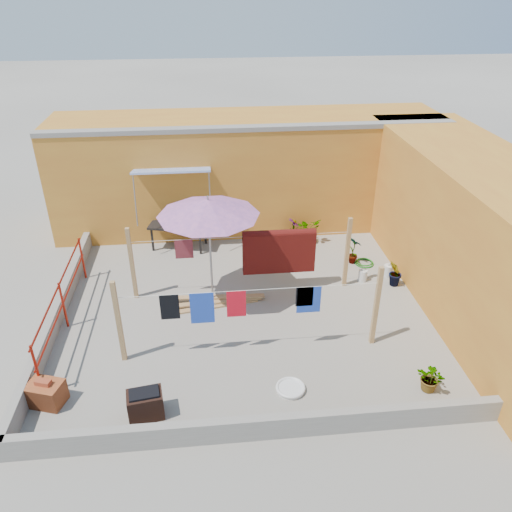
% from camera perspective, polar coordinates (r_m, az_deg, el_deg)
% --- Properties ---
extents(ground, '(80.00, 80.00, 0.00)m').
position_cam_1_polar(ground, '(11.35, -1.27, -6.19)').
color(ground, '#9E998E').
rests_on(ground, ground).
extents(wall_back, '(11.00, 3.27, 3.21)m').
position_cam_1_polar(wall_back, '(14.82, -0.94, 9.68)').
color(wall_back, '#C6842B').
rests_on(wall_back, ground).
extents(wall_right, '(2.40, 9.00, 3.20)m').
position_cam_1_polar(wall_right, '(12.03, 24.17, 2.07)').
color(wall_right, '#C6842B').
rests_on(wall_right, ground).
extents(parapet_front, '(8.30, 0.16, 0.44)m').
position_cam_1_polar(parapet_front, '(8.54, 0.84, -18.98)').
color(parapet_front, gray).
rests_on(parapet_front, ground).
extents(parapet_left, '(0.16, 7.30, 0.44)m').
position_cam_1_polar(parapet_left, '(11.70, -21.74, -6.08)').
color(parapet_left, gray).
rests_on(parapet_left, ground).
extents(red_railing, '(0.05, 4.20, 1.10)m').
position_cam_1_polar(red_railing, '(11.21, -21.30, -4.55)').
color(red_railing, maroon).
rests_on(red_railing, ground).
extents(clothesline_rig, '(5.09, 2.35, 1.80)m').
position_cam_1_polar(clothesline_rig, '(11.34, 1.90, -0.25)').
color(clothesline_rig, tan).
rests_on(clothesline_rig, ground).
extents(patio_umbrella, '(2.77, 2.77, 2.64)m').
position_cam_1_polar(patio_umbrella, '(10.51, -5.49, 5.47)').
color(patio_umbrella, gray).
rests_on(patio_umbrella, ground).
extents(outdoor_table, '(1.67, 1.11, 0.72)m').
position_cam_1_polar(outdoor_table, '(13.79, -8.86, 3.41)').
color(outdoor_table, black).
rests_on(outdoor_table, ground).
extents(brick_stack, '(0.70, 0.60, 0.52)m').
position_cam_1_polar(brick_stack, '(9.77, -22.87, -14.25)').
color(brick_stack, '#9D4824').
rests_on(brick_stack, ground).
extents(lumber_pile, '(2.21, 0.61, 0.13)m').
position_cam_1_polar(lumber_pile, '(11.54, -4.47, -5.22)').
color(lumber_pile, tan).
rests_on(lumber_pile, ground).
extents(brazier, '(0.65, 0.48, 0.53)m').
position_cam_1_polar(brazier, '(9.02, -12.51, -16.20)').
color(brazier, black).
rests_on(brazier, ground).
extents(white_basin, '(0.55, 0.55, 0.09)m').
position_cam_1_polar(white_basin, '(9.41, 3.96, -14.84)').
color(white_basin, silver).
rests_on(white_basin, ground).
extents(water_jug_a, '(0.23, 0.23, 0.36)m').
position_cam_1_polar(water_jug_a, '(12.92, 14.88, -1.63)').
color(water_jug_a, silver).
rests_on(water_jug_a, ground).
extents(water_jug_b, '(0.22, 0.22, 0.34)m').
position_cam_1_polar(water_jug_b, '(12.59, 12.09, -2.18)').
color(water_jug_b, silver).
rests_on(water_jug_b, ground).
extents(green_hose, '(0.50, 0.50, 0.07)m').
position_cam_1_polar(green_hose, '(13.39, 12.28, -0.75)').
color(green_hose, '#1A6917').
rests_on(green_hose, ground).
extents(plant_back_a, '(0.84, 0.79, 0.74)m').
position_cam_1_polar(plant_back_a, '(14.08, 5.90, 2.94)').
color(plant_back_a, '#245618').
rests_on(plant_back_a, ground).
extents(plant_back_b, '(0.43, 0.43, 0.70)m').
position_cam_1_polar(plant_back_b, '(14.09, 4.32, 2.95)').
color(plant_back_b, '#245618').
rests_on(plant_back_b, ground).
extents(plant_right_a, '(0.46, 0.50, 0.78)m').
position_cam_1_polar(plant_right_a, '(13.20, 11.10, 0.69)').
color(plant_right_a, '#245618').
rests_on(plant_right_a, ground).
extents(plant_right_b, '(0.41, 0.46, 0.70)m').
position_cam_1_polar(plant_right_b, '(12.47, 15.66, -1.94)').
color(plant_right_b, '#245618').
rests_on(plant_right_b, ground).
extents(plant_right_c, '(0.66, 0.65, 0.55)m').
position_cam_1_polar(plant_right_c, '(9.77, 19.41, -13.05)').
color(plant_right_c, '#245618').
rests_on(plant_right_c, ground).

